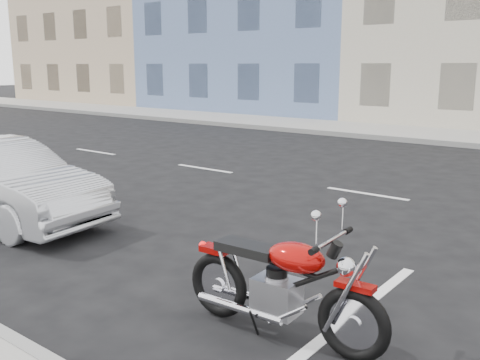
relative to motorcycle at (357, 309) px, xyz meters
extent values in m
cube|color=gray|center=(-5.37, 14.07, -0.38)|extent=(80.00, 3.40, 0.15)
cube|color=gray|center=(-5.37, 12.37, -0.37)|extent=(80.00, 0.12, 0.16)
cube|color=tan|center=(-26.37, 21.67, 5.55)|extent=(12.00, 12.00, 12.00)
torus|color=black|center=(0.67, 0.03, -0.15)|extent=(0.63, 0.13, 0.62)
torus|color=black|center=(-0.68, -0.03, -0.15)|extent=(0.63, 0.13, 0.62)
cube|color=#950705|center=(0.67, 0.03, 0.17)|extent=(0.32, 0.14, 0.05)
cube|color=#950705|center=(-0.71, -0.03, 0.19)|extent=(0.29, 0.16, 0.06)
cube|color=gray|center=(-0.04, 0.00, -0.10)|extent=(0.40, 0.30, 0.32)
ellipsoid|color=#950705|center=(0.14, 0.01, 0.29)|extent=(0.53, 0.34, 0.25)
cube|color=black|center=(-0.35, -0.02, 0.27)|extent=(0.59, 0.27, 0.08)
cylinder|color=silver|center=(0.46, 0.02, 0.51)|extent=(0.06, 0.65, 0.03)
sphere|color=silver|center=(0.59, 0.03, 0.31)|extent=(0.16, 0.16, 0.16)
cylinder|color=silver|center=(-0.34, -0.15, -0.25)|extent=(0.89, 0.11, 0.07)
cylinder|color=silver|center=(-0.36, 0.11, -0.25)|extent=(0.89, 0.11, 0.07)
cylinder|color=silver|center=(0.62, 0.03, 0.13)|extent=(0.36, 0.06, 0.74)
cylinder|color=black|center=(0.16, 0.01, 0.06)|extent=(0.75, 0.08, 0.46)
camera|label=1|loc=(1.66, -3.64, 1.87)|focal=40.00mm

